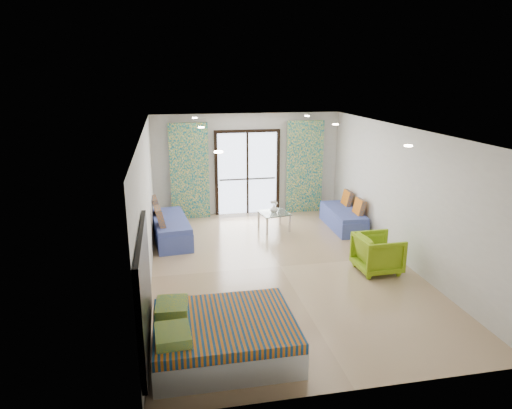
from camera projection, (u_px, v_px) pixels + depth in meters
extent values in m
cube|color=black|center=(247.00, 131.00, 11.94)|extent=(1.76, 0.08, 0.08)
cube|color=black|center=(216.00, 175.00, 12.10)|extent=(0.08, 0.08, 2.20)
cube|color=black|center=(278.00, 172.00, 12.41)|extent=(0.08, 0.08, 2.20)
cube|color=black|center=(247.00, 174.00, 12.25)|extent=(0.05, 0.06, 2.20)
cube|color=#595451|center=(247.00, 179.00, 12.31)|extent=(1.52, 0.03, 0.04)
cube|color=silver|center=(189.00, 172.00, 11.79)|extent=(1.00, 0.10, 2.50)
cube|color=silver|center=(305.00, 167.00, 12.36)|extent=(1.00, 0.10, 2.50)
cylinder|color=#FFE0B2|center=(219.00, 152.00, 6.18)|extent=(0.12, 0.12, 0.02)
cylinder|color=#FFE0B2|center=(408.00, 146.00, 6.69)|extent=(0.12, 0.12, 0.02)
cylinder|color=#FFE0B2|center=(201.00, 127.00, 9.00)|extent=(0.12, 0.12, 0.02)
cylinder|color=#FFE0B2|center=(336.00, 124.00, 9.52)|extent=(0.12, 0.12, 0.02)
cylinder|color=#FFE0B2|center=(195.00, 118.00, 10.89)|extent=(0.12, 0.12, 0.02)
cylinder|color=#FFE0B2|center=(307.00, 116.00, 11.41)|extent=(0.12, 0.12, 0.02)
cube|color=black|center=(144.00, 290.00, 5.77)|extent=(0.06, 2.10, 1.50)
cube|color=silver|center=(147.00, 254.00, 6.94)|extent=(0.02, 0.10, 0.10)
cube|color=silver|center=(225.00, 341.00, 6.19)|extent=(1.90, 1.52, 0.38)
cube|color=navy|center=(224.00, 324.00, 6.12)|extent=(1.88, 1.55, 0.14)
cube|color=#156261|center=(173.00, 335.00, 5.62)|extent=(0.45, 0.54, 0.13)
cube|color=#156261|center=(172.00, 307.00, 6.30)|extent=(0.46, 0.55, 0.13)
cube|color=#41509D|center=(171.00, 231.00, 10.44)|extent=(0.94, 1.97, 0.42)
cube|color=#41509D|center=(170.00, 220.00, 10.36)|extent=(0.92, 1.93, 0.11)
cube|color=navy|center=(160.00, 217.00, 9.81)|extent=(0.26, 0.50, 0.44)
cube|color=navy|center=(156.00, 206.00, 10.63)|extent=(0.26, 0.50, 0.44)
cube|color=#41509D|center=(343.00, 220.00, 11.30)|extent=(0.70, 1.72, 0.38)
cube|color=#41509D|center=(343.00, 211.00, 11.23)|extent=(0.69, 1.69, 0.09)
cube|color=navy|center=(359.00, 207.00, 10.83)|extent=(0.20, 0.43, 0.39)
cube|color=navy|center=(347.00, 198.00, 11.59)|extent=(0.20, 0.43, 0.39)
cylinder|color=silver|center=(267.00, 226.00, 10.78)|extent=(0.06, 0.06, 0.43)
cylinder|color=silver|center=(290.00, 224.00, 10.97)|extent=(0.06, 0.06, 0.43)
cylinder|color=silver|center=(259.00, 219.00, 11.31)|extent=(0.06, 0.06, 0.43)
cylinder|color=silver|center=(280.00, 217.00, 11.50)|extent=(0.06, 0.06, 0.43)
cube|color=#8CA59E|center=(274.00, 213.00, 11.08)|extent=(0.76, 0.76, 0.02)
sphere|color=white|center=(276.00, 203.00, 11.03)|extent=(0.08, 0.08, 0.08)
sphere|color=white|center=(273.00, 202.00, 11.06)|extent=(0.08, 0.08, 0.08)
sphere|color=white|center=(272.00, 202.00, 10.99)|extent=(0.08, 0.08, 0.08)
sphere|color=white|center=(275.00, 202.00, 10.95)|extent=(0.08, 0.08, 0.08)
imported|color=white|center=(274.00, 209.00, 11.04)|extent=(0.20, 0.21, 0.20)
imported|color=#83AA16|center=(378.00, 252.00, 8.74)|extent=(0.76, 0.81, 0.81)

